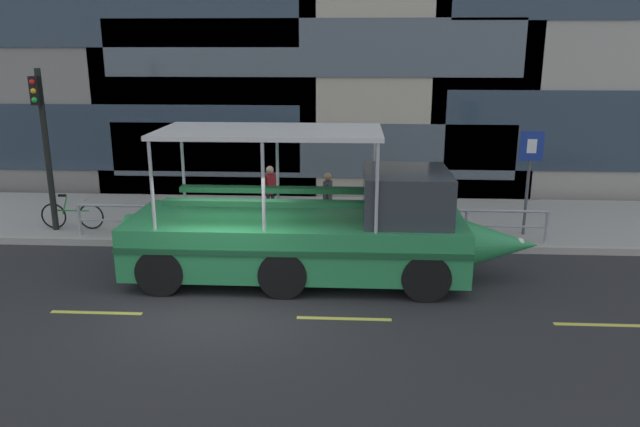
% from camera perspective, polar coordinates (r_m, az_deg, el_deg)
% --- Properties ---
extents(ground_plane, '(120.00, 120.00, 0.00)m').
position_cam_1_polar(ground_plane, '(12.77, -8.57, -7.68)').
color(ground_plane, '#2B2B2D').
extents(sidewalk, '(32.00, 4.80, 0.18)m').
position_cam_1_polar(sidewalk, '(17.95, -5.03, -0.44)').
color(sidewalk, '#A8A59E').
rests_on(sidewalk, ground_plane).
extents(curb_edge, '(32.00, 0.18, 0.18)m').
position_cam_1_polar(curb_edge, '(15.60, -6.31, -2.93)').
color(curb_edge, '#B2ADA3').
rests_on(curb_edge, ground_plane).
extents(lane_centreline, '(25.80, 0.12, 0.01)m').
position_cam_1_polar(lane_centreline, '(11.92, -9.50, -9.46)').
color(lane_centreline, '#DBD64C').
rests_on(lane_centreline, ground_plane).
extents(curb_guardrail, '(12.18, 0.09, 0.84)m').
position_cam_1_polar(curb_guardrail, '(15.57, -1.12, -0.35)').
color(curb_guardrail, '#9EA0A8').
rests_on(curb_guardrail, sidewalk).
extents(traffic_light_pole, '(0.24, 0.46, 4.28)m').
position_cam_1_polar(traffic_light_pole, '(17.40, -24.57, 6.74)').
color(traffic_light_pole, black).
rests_on(traffic_light_pole, sidewalk).
extents(parking_sign, '(0.60, 0.12, 2.74)m').
position_cam_1_polar(parking_sign, '(16.49, 19.13, 4.31)').
color(parking_sign, '#4C4F54').
rests_on(parking_sign, sidewalk).
extents(leaned_bicycle, '(1.74, 0.46, 0.96)m').
position_cam_1_polar(leaned_bicycle, '(17.78, -22.30, -0.16)').
color(leaned_bicycle, black).
rests_on(leaned_bicycle, sidewalk).
extents(duck_tour_boat, '(9.05, 2.64, 3.30)m').
position_cam_1_polar(duck_tour_boat, '(13.27, -0.02, -1.71)').
color(duck_tour_boat, '#2D9351').
rests_on(duck_tour_boat, ground_plane).
extents(pedestrian_near_bow, '(0.43, 0.28, 1.60)m').
position_cam_1_polar(pedestrian_near_bow, '(16.62, 11.02, 1.81)').
color(pedestrian_near_bow, black).
rests_on(pedestrian_near_bow, sidewalk).
extents(pedestrian_mid_left, '(0.25, 0.42, 1.53)m').
position_cam_1_polar(pedestrian_mid_left, '(16.44, 0.72, 1.79)').
color(pedestrian_mid_left, '#47423D').
rests_on(pedestrian_mid_left, sidewalk).
extents(pedestrian_mid_right, '(0.35, 0.35, 1.59)m').
position_cam_1_polar(pedestrian_mid_right, '(17.12, -4.71, 2.42)').
color(pedestrian_mid_right, '#1E2338').
rests_on(pedestrian_mid_right, sidewalk).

